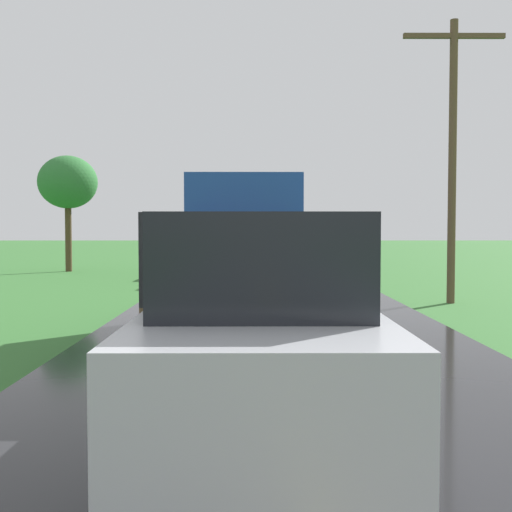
{
  "coord_description": "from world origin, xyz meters",
  "views": [
    {
      "loc": [
        -0.4,
        1.76,
        1.89
      ],
      "look_at": [
        -0.35,
        13.02,
        1.4
      ],
      "focal_mm": 44.5,
      "sensor_mm": 36.0,
      "label": 1
    }
  ],
  "objects_px": {
    "banana_truck_near": "(245,253)",
    "roadside_tree_near_left": "(68,183)",
    "banana_truck_far": "(243,239)",
    "following_car": "(260,332)",
    "utility_pole_roadside": "(453,148)"
  },
  "relations": [
    {
      "from": "utility_pole_roadside",
      "to": "roadside_tree_near_left",
      "type": "xyz_separation_m",
      "value": [
        -13.09,
        11.85,
        -0.02
      ]
    },
    {
      "from": "utility_pole_roadside",
      "to": "following_car",
      "type": "xyz_separation_m",
      "value": [
        -4.95,
        -10.93,
        -2.82
      ]
    },
    {
      "from": "banana_truck_near",
      "to": "utility_pole_roadside",
      "type": "height_order",
      "value": "utility_pole_roadside"
    },
    {
      "from": "roadside_tree_near_left",
      "to": "following_car",
      "type": "distance_m",
      "value": 24.35
    },
    {
      "from": "utility_pole_roadside",
      "to": "roadside_tree_near_left",
      "type": "bearing_deg",
      "value": 137.85
    },
    {
      "from": "utility_pole_roadside",
      "to": "following_car",
      "type": "bearing_deg",
      "value": -114.37
    },
    {
      "from": "roadside_tree_near_left",
      "to": "following_car",
      "type": "bearing_deg",
      "value": -70.35
    },
    {
      "from": "banana_truck_near",
      "to": "banana_truck_far",
      "type": "relative_size",
      "value": 1.0
    },
    {
      "from": "utility_pole_roadside",
      "to": "banana_truck_far",
      "type": "bearing_deg",
      "value": 120.96
    },
    {
      "from": "roadside_tree_near_left",
      "to": "following_car",
      "type": "relative_size",
      "value": 1.23
    },
    {
      "from": "utility_pole_roadside",
      "to": "roadside_tree_near_left",
      "type": "height_order",
      "value": "utility_pole_roadside"
    },
    {
      "from": "banana_truck_near",
      "to": "utility_pole_roadside",
      "type": "xyz_separation_m",
      "value": [
        5.14,
        4.93,
        2.43
      ]
    },
    {
      "from": "banana_truck_far",
      "to": "roadside_tree_near_left",
      "type": "height_order",
      "value": "roadside_tree_near_left"
    },
    {
      "from": "banana_truck_near",
      "to": "roadside_tree_near_left",
      "type": "relative_size",
      "value": 1.15
    },
    {
      "from": "banana_truck_far",
      "to": "following_car",
      "type": "bearing_deg",
      "value": -88.77
    }
  ]
}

